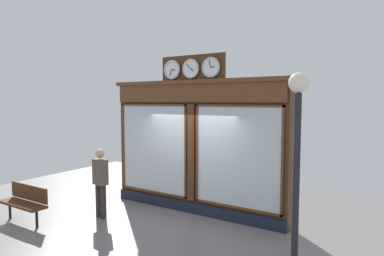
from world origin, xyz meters
The scene contains 5 objects.
ground_plane centered at (0.00, 2.80, 0.00)m, with size 14.00×14.00×0.00m, color slate.
shop_facade centered at (0.00, -0.12, 1.72)m, with size 4.98×0.42×3.97m.
pedestrian centered at (1.69, 1.48, 0.93)m, with size 0.39×0.27×1.69m.
street_lamp centered at (-3.26, 2.34, 2.17)m, with size 0.28×0.28×3.24m.
street_bench centered at (2.92, 2.69, 0.52)m, with size 1.40×0.40×0.87m.
Camera 1 is at (-4.58, 7.07, 2.86)m, focal length 31.69 mm.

